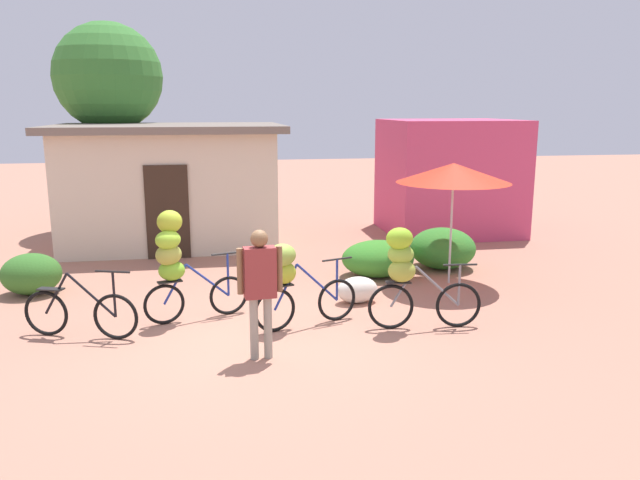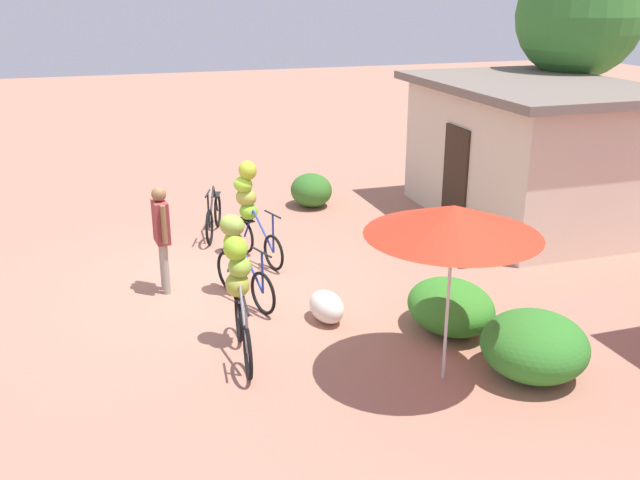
% 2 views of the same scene
% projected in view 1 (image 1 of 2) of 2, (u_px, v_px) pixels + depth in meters
% --- Properties ---
extents(ground_plane, '(60.00, 60.00, 0.00)m').
position_uv_depth(ground_plane, '(259.00, 341.00, 8.71)').
color(ground_plane, '#AA715C').
extents(building_low, '(5.22, 3.71, 2.79)m').
position_uv_depth(building_low, '(171.00, 184.00, 14.72)').
color(building_low, beige).
rests_on(building_low, ground).
extents(shop_pink, '(3.20, 2.80, 2.87)m').
position_uv_depth(shop_pink, '(449.00, 177.00, 16.02)').
color(shop_pink, '#D1436C').
rests_on(shop_pink, ground).
extents(tree_behind_building, '(2.71, 2.71, 5.28)m').
position_uv_depth(tree_behind_building, '(108.00, 78.00, 15.84)').
color(tree_behind_building, brown).
rests_on(tree_behind_building, ground).
extents(hedge_bush_front_left, '(1.01, 0.89, 0.72)m').
position_uv_depth(hedge_bush_front_left, '(31.00, 274.00, 10.83)').
color(hedge_bush_front_left, '#346D26').
rests_on(hedge_bush_front_left, ground).
extents(hedge_bush_front_right, '(1.40, 1.15, 0.69)m').
position_uv_depth(hedge_bush_front_right, '(378.00, 259.00, 11.98)').
color(hedge_bush_front_right, '#368428').
rests_on(hedge_bush_front_right, ground).
extents(hedge_bush_mid, '(1.31, 1.30, 0.82)m').
position_uv_depth(hedge_bush_mid, '(443.00, 248.00, 12.57)').
color(hedge_bush_mid, '#327F2A').
rests_on(hedge_bush_mid, ground).
extents(market_umbrella, '(2.04, 2.04, 2.21)m').
position_uv_depth(market_umbrella, '(454.00, 173.00, 11.15)').
color(market_umbrella, beige).
rests_on(market_umbrella, ground).
extents(bicycle_leftmost, '(1.64, 0.59, 0.99)m').
position_uv_depth(bicycle_leftmost, '(81.00, 313.00, 8.78)').
color(bicycle_leftmost, black).
rests_on(bicycle_leftmost, ground).
extents(bicycle_near_pile, '(1.57, 0.63, 1.72)m').
position_uv_depth(bicycle_near_pile, '(176.00, 259.00, 9.28)').
color(bicycle_near_pile, black).
rests_on(bicycle_near_pile, ground).
extents(bicycle_center_loaded, '(1.61, 0.63, 1.28)m').
position_uv_depth(bicycle_center_loaded, '(292.00, 277.00, 9.06)').
color(bicycle_center_loaded, black).
rests_on(bicycle_center_loaded, ground).
extents(bicycle_by_shop, '(1.68, 0.39, 1.52)m').
position_uv_depth(bicycle_by_shop, '(408.00, 270.00, 9.03)').
color(bicycle_by_shop, black).
rests_on(bicycle_by_shop, ground).
extents(produce_sack, '(0.75, 0.53, 0.44)m').
position_uv_depth(produce_sack, '(357.00, 290.00, 10.37)').
color(produce_sack, silver).
rests_on(produce_sack, ground).
extents(person_vendor, '(0.58, 0.23, 1.70)m').
position_uv_depth(person_vendor, '(260.00, 281.00, 7.90)').
color(person_vendor, gray).
rests_on(person_vendor, ground).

